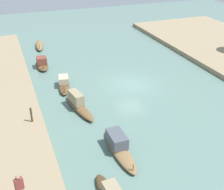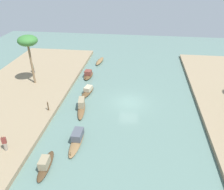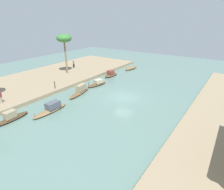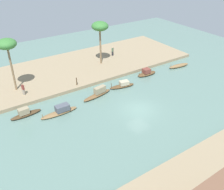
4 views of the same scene
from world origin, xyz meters
name	(u,v)px [view 3 (image 3 of 4)]	position (x,y,z in m)	size (l,w,h in m)	color
river_water	(123,97)	(0.00, 0.00, 0.00)	(68.73, 68.73, 0.00)	slate
riverbank_left	(51,77)	(0.00, -15.41, 0.24)	(37.92, 13.41, 0.49)	#937F60
sampan_upstream_small	(51,108)	(8.62, -4.73, 0.41)	(4.74, 1.03, 1.12)	brown
sampan_with_red_awning	(111,74)	(-7.24, -7.10, 0.39)	(3.50, 1.33, 1.13)	brown
sampan_midstream	(97,83)	(-1.70, -5.97, 0.35)	(3.92, 1.68, 0.99)	brown
sampan_with_tall_canopy	(80,91)	(2.59, -5.78, 0.46)	(4.76, 1.66, 1.32)	brown
sampan_near_left_bank	(131,68)	(-13.83, -6.41, 0.27)	(4.07, 1.33, 0.90)	brown
sampan_open_hull	(12,117)	(12.40, -6.61, 0.39)	(3.83, 1.10, 1.15)	#47331E
person_on_near_bank	(74,64)	(-6.70, -16.13, 1.21)	(0.51, 0.51, 1.63)	#232328
person_by_mooring	(0,97)	(11.18, -10.92, 1.26)	(0.41, 0.46, 1.70)	gray
mooring_post	(55,85)	(3.95, -9.50, 1.05)	(0.14, 0.14, 1.12)	#4C3823
palm_tree_left_near	(64,39)	(-3.06, -14.31, 6.71)	(2.72, 2.72, 7.13)	#7F6647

